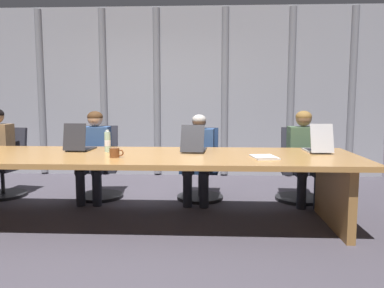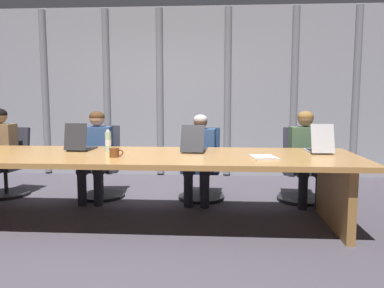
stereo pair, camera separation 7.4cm
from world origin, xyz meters
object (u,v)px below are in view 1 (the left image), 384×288
at_px(office_chair_left_end, 5,171).
at_px(office_chair_center, 201,172).
at_px(laptop_right_mid, 318,147).
at_px(person_left_mid, 94,150).
at_px(coffee_mug_near, 115,153).
at_px(office_chair_left_mid, 100,171).
at_px(laptop_left_mid, 79,145).
at_px(laptop_center, 194,146).
at_px(spiral_notepad, 264,157).
at_px(person_right_mid, 304,151).
at_px(water_bottle_primary, 108,142).
at_px(office_chair_right_mid, 299,173).
at_px(person_center, 198,153).

bearing_deg(office_chair_left_end, office_chair_center, 99.42).
height_order(laptop_right_mid, office_chair_center, laptop_right_mid).
bearing_deg(laptop_right_mid, office_chair_left_end, 77.35).
xyz_separation_m(person_left_mid, coffee_mug_near, (0.55, -1.13, 0.13)).
bearing_deg(laptop_right_mid, office_chair_left_mid, 71.75).
bearing_deg(laptop_left_mid, office_chair_left_end, 61.78).
height_order(laptop_center, spiral_notepad, laptop_center).
distance_m(office_chair_left_mid, coffee_mug_near, 1.46).
relative_size(person_right_mid, water_bottle_primary, 4.83).
bearing_deg(person_left_mid, person_right_mid, 88.42).
distance_m(laptop_right_mid, office_chair_right_mid, 0.93).
height_order(office_chair_left_end, spiral_notepad, office_chair_left_end).
relative_size(office_chair_right_mid, person_center, 0.84).
distance_m(person_center, water_bottle_primary, 1.23).
distance_m(laptop_left_mid, water_bottle_primary, 0.36).
distance_m(office_chair_left_end, person_right_mid, 3.95).
bearing_deg(office_chair_right_mid, laptop_right_mid, 4.14).
bearing_deg(coffee_mug_near, office_chair_left_mid, 112.26).
bearing_deg(person_right_mid, office_chair_left_mid, -95.49).
relative_size(laptop_left_mid, person_right_mid, 0.33).
xyz_separation_m(laptop_left_mid, office_chair_right_mid, (2.60, 0.81, -0.45)).
bearing_deg(water_bottle_primary, office_chair_right_mid, 21.88).
height_order(office_chair_left_end, coffee_mug_near, office_chair_left_end).
relative_size(laptop_center, coffee_mug_near, 3.31).
bearing_deg(spiral_notepad, laptop_center, 137.45).
distance_m(person_left_mid, person_right_mid, 2.66).
bearing_deg(person_right_mid, person_left_mid, -92.02).
height_order(person_right_mid, spiral_notepad, person_right_mid).
distance_m(person_left_mid, person_center, 1.33).
bearing_deg(water_bottle_primary, laptop_right_mid, 2.34).
bearing_deg(laptop_right_mid, office_chair_right_mid, -0.77).
xyz_separation_m(office_chair_left_mid, person_right_mid, (2.63, -0.16, 0.31)).
bearing_deg(office_chair_right_mid, person_center, -78.90).
height_order(office_chair_left_end, office_chair_right_mid, office_chair_right_mid).
bearing_deg(coffee_mug_near, laptop_center, 32.56).
bearing_deg(office_chair_left_end, office_chair_right_mid, 99.42).
relative_size(office_chair_center, office_chair_right_mid, 0.99).
bearing_deg(person_right_mid, laptop_center, -66.25).
bearing_deg(office_chair_right_mid, laptop_center, -54.63).
bearing_deg(laptop_left_mid, spiral_notepad, -99.25).
bearing_deg(laptop_left_mid, office_chair_left_mid, 4.25).
xyz_separation_m(laptop_center, office_chair_center, (0.05, 0.81, -0.45)).
height_order(office_chair_right_mid, water_bottle_primary, water_bottle_primary).
bearing_deg(office_chair_left_mid, coffee_mug_near, 15.65).
bearing_deg(office_chair_left_mid, person_left_mid, -15.19).
xyz_separation_m(person_left_mid, spiral_notepad, (2.01, -1.09, 0.09)).
bearing_deg(office_chair_left_end, person_right_mid, 97.13).
bearing_deg(laptop_center, person_left_mid, 67.42).
distance_m(laptop_left_mid, office_chair_right_mid, 2.76).
distance_m(office_chair_center, coffee_mug_near, 1.58).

